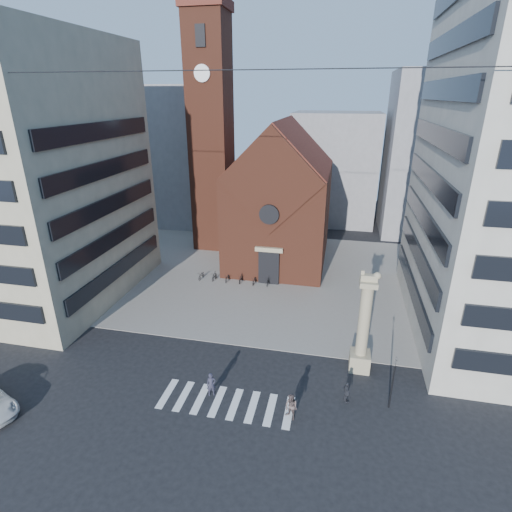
# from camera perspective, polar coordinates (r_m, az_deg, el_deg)

# --- Properties ---
(ground) EXTENTS (120.00, 120.00, 0.00)m
(ground) POSITION_cam_1_polar(r_m,az_deg,el_deg) (33.06, -3.74, -16.62)
(ground) COLOR black
(ground) RESTS_ON ground
(piazza) EXTENTS (46.00, 30.00, 0.05)m
(piazza) POSITION_cam_1_polar(r_m,az_deg,el_deg) (48.91, 2.26, -2.86)
(piazza) COLOR gray
(piazza) RESTS_ON ground
(zebra_crossing) EXTENTS (10.20, 3.20, 0.01)m
(zebra_crossing) POSITION_cam_1_polar(r_m,az_deg,el_deg) (30.75, -4.30, -20.16)
(zebra_crossing) COLOR white
(zebra_crossing) RESTS_ON ground
(church) EXTENTS (12.00, 16.65, 18.00)m
(church) POSITION_cam_1_polar(r_m,az_deg,el_deg) (51.88, 3.57, 7.93)
(church) COLOR #5E2C1D
(church) RESTS_ON ground
(campanile) EXTENTS (5.50, 5.50, 31.20)m
(campanile) POSITION_cam_1_polar(r_m,az_deg,el_deg) (55.74, -6.41, 16.92)
(campanile) COLOR #5E2C1D
(campanile) RESTS_ON ground
(building_left) EXTENTS (18.00, 20.00, 26.00)m
(building_left) POSITION_cam_1_polar(r_m,az_deg,el_deg) (47.46, -30.07, 9.92)
(building_left) COLOR tan
(building_left) RESTS_ON ground
(bg_block_left) EXTENTS (16.00, 14.00, 22.00)m
(bg_block_left) POSITION_cam_1_polar(r_m,az_deg,el_deg) (70.95, -11.05, 13.90)
(bg_block_left) COLOR gray
(bg_block_left) RESTS_ON ground
(bg_block_mid) EXTENTS (14.00, 12.00, 18.00)m
(bg_block_mid) POSITION_cam_1_polar(r_m,az_deg,el_deg) (70.70, 11.07, 12.23)
(bg_block_mid) COLOR gray
(bg_block_mid) RESTS_ON ground
(bg_block_right) EXTENTS (16.00, 14.00, 24.00)m
(bg_block_right) POSITION_cam_1_polar(r_m,az_deg,el_deg) (68.83, 24.93, 12.91)
(bg_block_right) COLOR gray
(bg_block_right) RESTS_ON ground
(lion_column) EXTENTS (1.63, 1.60, 8.68)m
(lion_column) POSITION_cam_1_polar(r_m,az_deg,el_deg) (32.72, 15.03, -10.46)
(lion_column) COLOR tan
(lion_column) RESTS_ON ground
(traffic_light) EXTENTS (0.13, 0.16, 4.30)m
(traffic_light) POSITION_cam_1_polar(r_m,az_deg,el_deg) (30.35, 18.96, -16.57)
(traffic_light) COLOR black
(traffic_light) RESTS_ON ground
(pedestrian_0) EXTENTS (0.80, 0.68, 1.87)m
(pedestrian_0) POSITION_cam_1_polar(r_m,az_deg,el_deg) (30.87, -6.40, -17.78)
(pedestrian_0) COLOR #292838
(pedestrian_0) RESTS_ON ground
(pedestrian_1) EXTENTS (1.21, 1.15, 1.96)m
(pedestrian_1) POSITION_cam_1_polar(r_m,az_deg,el_deg) (29.02, 5.06, -20.69)
(pedestrian_1) COLOR #574745
(pedestrian_1) RESTS_ON ground
(pedestrian_2) EXTENTS (0.75, 1.08, 1.70)m
(pedestrian_2) POSITION_cam_1_polar(r_m,az_deg,el_deg) (30.86, 12.80, -18.50)
(pedestrian_2) COLOR #282930
(pedestrian_2) RESTS_ON ground
(scooter_0) EXTENTS (0.65, 1.66, 0.86)m
(scooter_0) POSITION_cam_1_polar(r_m,az_deg,el_deg) (48.42, -7.81, -2.73)
(scooter_0) COLOR black
(scooter_0) RESTS_ON piazza
(scooter_1) EXTENTS (0.53, 1.61, 0.95)m
(scooter_1) POSITION_cam_1_polar(r_m,az_deg,el_deg) (47.90, -5.97, -2.87)
(scooter_1) COLOR black
(scooter_1) RESTS_ON piazza
(scooter_2) EXTENTS (0.65, 1.66, 0.86)m
(scooter_2) POSITION_cam_1_polar(r_m,az_deg,el_deg) (47.47, -4.08, -3.10)
(scooter_2) COLOR black
(scooter_2) RESTS_ON piazza
(scooter_3) EXTENTS (0.53, 1.61, 0.95)m
(scooter_3) POSITION_cam_1_polar(r_m,az_deg,el_deg) (47.05, -2.16, -3.23)
(scooter_3) COLOR black
(scooter_3) RESTS_ON piazza
(scooter_4) EXTENTS (0.65, 1.66, 0.86)m
(scooter_4) POSITION_cam_1_polar(r_m,az_deg,el_deg) (46.73, -0.21, -3.47)
(scooter_4) COLOR black
(scooter_4) RESTS_ON piazza
(scooter_5) EXTENTS (0.53, 1.61, 0.95)m
(scooter_5) POSITION_cam_1_polar(r_m,az_deg,el_deg) (46.42, 1.76, -3.60)
(scooter_5) COLOR black
(scooter_5) RESTS_ON piazza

